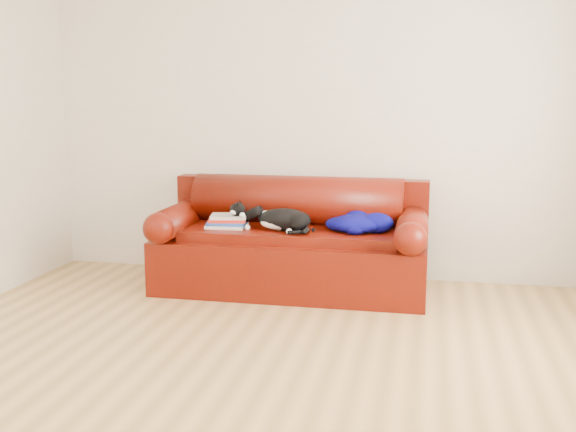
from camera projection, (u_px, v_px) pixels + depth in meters
name	position (u px, v px, depth m)	size (l,w,h in m)	color
ground	(250.00, 361.00, 3.91)	(4.50, 4.50, 0.00)	olive
room_shell	(270.00, 68.00, 3.61)	(4.52, 4.02, 2.61)	beige
sofa_base	(292.00, 260.00, 5.32)	(2.10, 0.90, 0.50)	#3A0802
sofa_back	(298.00, 217.00, 5.51)	(2.10, 1.01, 0.88)	#3A0802
book_stack	(228.00, 221.00, 5.29)	(0.32, 0.26, 0.10)	beige
cat	(283.00, 220.00, 5.15)	(0.56, 0.37, 0.21)	black
blanket	(358.00, 222.00, 5.13)	(0.59, 0.49, 0.16)	#020442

